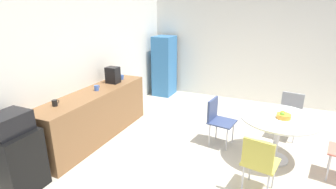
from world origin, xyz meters
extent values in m
plane|color=beige|center=(0.00, 0.00, 0.00)|extent=(6.00, 6.00, 0.00)
cube|color=white|center=(0.00, 3.00, 1.30)|extent=(6.00, 0.10, 2.60)
cube|color=white|center=(3.00, 0.00, 1.30)|extent=(0.10, 6.00, 2.60)
cube|color=brown|center=(-0.30, 2.65, 0.45)|extent=(2.52, 0.60, 0.90)
cube|color=black|center=(-1.91, 2.65, 0.42)|extent=(0.54, 0.54, 0.84)
cube|color=black|center=(-1.91, 2.65, 0.97)|extent=(0.48, 0.38, 0.26)
cube|color=#3372B2|center=(2.55, 2.55, 0.80)|extent=(0.60, 0.50, 1.60)
cylinder|color=silver|center=(0.23, -0.45, 0.01)|extent=(0.44, 0.44, 0.03)
cylinder|color=silver|center=(0.23, -0.45, 0.39)|extent=(0.08, 0.08, 0.71)
cylinder|color=white|center=(0.23, -0.45, 0.73)|extent=(1.17, 1.17, 0.03)
cylinder|color=silver|center=(-0.06, -1.16, 0.21)|extent=(0.02, 0.02, 0.42)
cylinder|color=silver|center=(0.25, -1.21, 0.21)|extent=(0.02, 0.02, 0.42)
cylinder|color=silver|center=(0.93, -0.74, 0.21)|extent=(0.02, 0.02, 0.42)
cylinder|color=silver|center=(0.99, -0.43, 0.21)|extent=(0.02, 0.02, 0.42)
cylinder|color=silver|center=(1.24, -0.80, 0.21)|extent=(0.02, 0.02, 0.42)
cylinder|color=silver|center=(1.30, -0.49, 0.21)|extent=(0.02, 0.02, 0.42)
cube|color=gray|center=(1.11, -0.61, 0.44)|extent=(0.49, 0.49, 0.03)
cube|color=gray|center=(1.30, -0.65, 0.64)|extent=(0.11, 0.38, 0.38)
cylinder|color=silver|center=(0.49, 0.27, 0.21)|extent=(0.02, 0.02, 0.42)
cylinder|color=silver|center=(0.18, 0.31, 0.21)|extent=(0.02, 0.02, 0.42)
cylinder|color=silver|center=(0.54, 0.58, 0.21)|extent=(0.02, 0.02, 0.42)
cylinder|color=silver|center=(0.23, 0.62, 0.21)|extent=(0.02, 0.02, 0.42)
cube|color=#384772|center=(0.36, 0.45, 0.44)|extent=(0.48, 0.48, 0.03)
cube|color=#384772|center=(0.39, 0.63, 0.64)|extent=(0.38, 0.10, 0.38)
cylinder|color=silver|center=(-0.48, -0.16, 0.21)|extent=(0.02, 0.02, 0.42)
cylinder|color=silver|center=(-0.54, -0.46, 0.21)|extent=(0.02, 0.02, 0.42)
cylinder|color=silver|center=(-0.79, -0.10, 0.21)|extent=(0.02, 0.02, 0.42)
cylinder|color=silver|center=(-0.85, -0.41, 0.21)|extent=(0.02, 0.02, 0.42)
cube|color=#D8CC4C|center=(-0.66, -0.28, 0.44)|extent=(0.49, 0.49, 0.03)
cube|color=#D8CC4C|center=(-0.85, -0.25, 0.64)|extent=(0.11, 0.38, 0.38)
cylinder|color=gold|center=(0.20, -0.50, 0.78)|extent=(0.21, 0.21, 0.07)
sphere|color=yellow|center=(0.24, -0.48, 0.82)|extent=(0.07, 0.07, 0.07)
sphere|color=#66B233|center=(0.17, -0.48, 0.82)|extent=(0.07, 0.07, 0.07)
cylinder|color=#3F66BF|center=(0.61, 2.64, 0.95)|extent=(0.08, 0.08, 0.09)
torus|color=#3F66BF|center=(0.67, 2.64, 0.95)|extent=(0.06, 0.01, 0.06)
cylinder|color=#3F66BF|center=(-0.22, 2.64, 0.95)|extent=(0.08, 0.08, 0.09)
torus|color=#3F66BF|center=(-0.16, 2.64, 0.95)|extent=(0.06, 0.01, 0.06)
cylinder|color=black|center=(-1.10, 2.72, 0.95)|extent=(0.08, 0.08, 0.09)
torus|color=black|center=(-1.04, 2.72, 0.95)|extent=(0.06, 0.01, 0.06)
cube|color=black|center=(0.32, 2.65, 1.06)|extent=(0.20, 0.24, 0.32)
camera|label=1|loc=(-3.80, -0.36, 2.34)|focal=27.85mm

